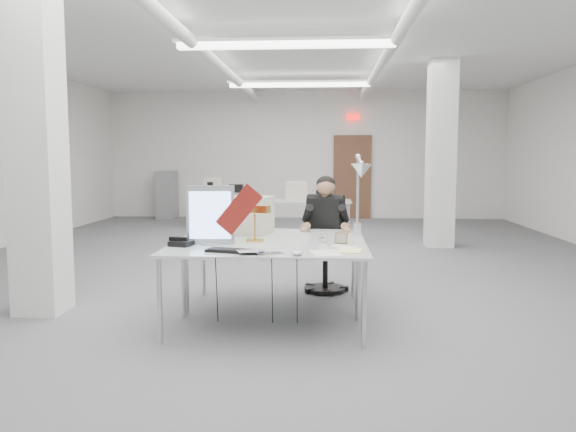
% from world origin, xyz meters
% --- Properties ---
extents(room_shell, '(10.04, 14.04, 3.24)m').
position_xyz_m(room_shell, '(0.04, 0.13, 1.69)').
color(room_shell, '#5A5A5D').
rests_on(room_shell, ground).
extents(desk_main, '(1.80, 0.90, 0.02)m').
position_xyz_m(desk_main, '(0.00, -2.50, 0.74)').
color(desk_main, silver).
rests_on(desk_main, room_shell).
extents(desk_second, '(1.80, 0.90, 0.02)m').
position_xyz_m(desk_second, '(0.00, -1.60, 0.74)').
color(desk_second, silver).
rests_on(desk_second, room_shell).
extents(bg_desk_a, '(1.60, 0.80, 0.02)m').
position_xyz_m(bg_desk_a, '(0.20, 3.00, 0.74)').
color(bg_desk_a, silver).
rests_on(bg_desk_a, room_shell).
extents(bg_desk_b, '(1.60, 0.80, 0.02)m').
position_xyz_m(bg_desk_b, '(-1.80, 5.20, 0.74)').
color(bg_desk_b, silver).
rests_on(bg_desk_b, room_shell).
extents(filing_cabinet, '(0.45, 0.55, 1.20)m').
position_xyz_m(filing_cabinet, '(-3.50, 6.65, 0.60)').
color(filing_cabinet, gray).
rests_on(filing_cabinet, room_shell).
extents(office_chair, '(0.60, 0.60, 0.98)m').
position_xyz_m(office_chair, '(0.53, -0.95, 0.49)').
color(office_chair, black).
rests_on(office_chair, room_shell).
extents(seated_person, '(0.68, 0.76, 0.96)m').
position_xyz_m(seated_person, '(0.53, -1.00, 0.90)').
color(seated_person, black).
rests_on(seated_person, office_chair).
extents(monitor, '(0.44, 0.07, 0.54)m').
position_xyz_m(monitor, '(-0.52, -2.31, 1.03)').
color(monitor, '#A5A5A9').
rests_on(monitor, desk_main).
extents(pennant, '(0.44, 0.04, 0.47)m').
position_xyz_m(pennant, '(-0.26, -2.35, 1.08)').
color(pennant, maroon).
rests_on(pennant, monitor).
extents(keyboard, '(0.50, 0.28, 0.02)m').
position_xyz_m(keyboard, '(-0.24, -2.73, 0.77)').
color(keyboard, black).
rests_on(keyboard, desk_main).
extents(laptop, '(0.43, 0.35, 0.03)m').
position_xyz_m(laptop, '(0.00, -2.83, 0.77)').
color(laptop, '#BCBCC1').
rests_on(laptop, desk_main).
extents(mouse, '(0.10, 0.07, 0.04)m').
position_xyz_m(mouse, '(0.29, -2.86, 0.78)').
color(mouse, '#BABABF').
rests_on(mouse, desk_main).
extents(bankers_lamp, '(0.33, 0.23, 0.35)m').
position_xyz_m(bankers_lamp, '(-0.15, -2.09, 0.93)').
color(bankers_lamp, gold).
rests_on(bankers_lamp, desk_main).
extents(desk_phone, '(0.22, 0.20, 0.05)m').
position_xyz_m(desk_phone, '(-0.77, -2.43, 0.78)').
color(desk_phone, black).
rests_on(desk_phone, desk_main).
extents(picture_frame_left, '(0.14, 0.04, 0.11)m').
position_xyz_m(picture_frame_left, '(-0.63, -2.25, 0.81)').
color(picture_frame_left, '#9B7343').
rests_on(picture_frame_left, desk_main).
extents(picture_frame_right, '(0.13, 0.10, 0.10)m').
position_xyz_m(picture_frame_right, '(0.67, -2.20, 0.81)').
color(picture_frame_right, '#966940').
rests_on(picture_frame_right, desk_main).
extents(desk_clock, '(0.10, 0.05, 0.09)m').
position_xyz_m(desk_clock, '(0.50, -2.12, 0.81)').
color(desk_clock, '#AAAAAE').
rests_on(desk_clock, desk_main).
extents(paper_stack_a, '(0.30, 0.36, 0.01)m').
position_xyz_m(paper_stack_a, '(0.53, -2.74, 0.76)').
color(paper_stack_a, silver).
rests_on(paper_stack_a, desk_main).
extents(paper_stack_b, '(0.23, 0.29, 0.01)m').
position_xyz_m(paper_stack_b, '(0.73, -2.60, 0.76)').
color(paper_stack_b, '#FFFD98').
rests_on(paper_stack_b, desk_main).
extents(paper_stack_c, '(0.26, 0.24, 0.01)m').
position_xyz_m(paper_stack_c, '(0.68, -2.39, 0.76)').
color(paper_stack_c, silver).
rests_on(paper_stack_c, desk_main).
extents(beige_monitor, '(0.49, 0.48, 0.39)m').
position_xyz_m(beige_monitor, '(-0.26, -1.61, 0.95)').
color(beige_monitor, beige).
rests_on(beige_monitor, desk_second).
extents(architect_lamp, '(0.46, 0.70, 0.85)m').
position_xyz_m(architect_lamp, '(0.85, -1.84, 1.18)').
color(architect_lamp, silver).
rests_on(architect_lamp, desk_second).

